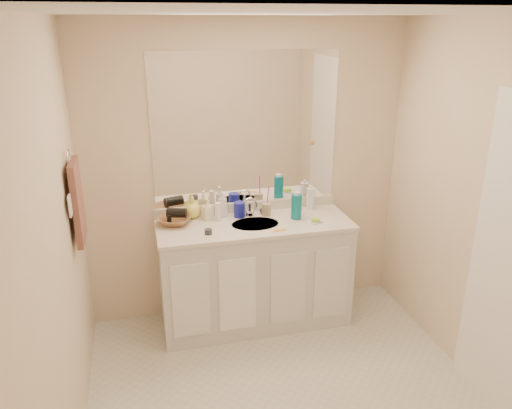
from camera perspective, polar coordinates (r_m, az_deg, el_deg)
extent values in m
cube|color=beige|center=(3.53, 4.08, -21.87)|extent=(2.60, 2.60, 0.00)
cube|color=white|center=(2.62, 5.47, 21.01)|extent=(2.60, 2.60, 0.02)
cube|color=beige|center=(4.04, -1.10, 3.55)|extent=(2.60, 0.02, 2.40)
cube|color=beige|center=(1.86, 18.08, -19.70)|extent=(2.60, 0.02, 2.40)
cube|color=beige|center=(2.77, -21.95, -6.12)|extent=(0.02, 2.60, 2.40)
cube|color=beige|center=(3.48, 25.48, -1.32)|extent=(0.02, 2.60, 2.40)
cube|color=silver|center=(4.09, -0.17, -8.00)|extent=(1.50, 0.55, 0.85)
cube|color=silver|center=(3.90, -0.18, -2.30)|extent=(1.52, 0.57, 0.03)
cube|color=silver|center=(4.11, -1.03, -0.24)|extent=(1.52, 0.03, 0.08)
cylinder|color=beige|center=(3.88, -0.11, -2.37)|extent=(0.37, 0.37, 0.02)
cylinder|color=silver|center=(4.02, -0.71, -0.53)|extent=(0.02, 0.02, 0.11)
cube|color=white|center=(3.94, -1.12, 8.54)|extent=(1.48, 0.01, 1.20)
cylinder|color=#171EA3|center=(3.99, -1.90, -0.58)|extent=(0.11, 0.11, 0.12)
cylinder|color=tan|center=(4.03, 1.21, -0.57)|extent=(0.08, 0.08, 0.10)
cylinder|color=#E53CA0|center=(3.99, 1.36, 0.78)|extent=(0.02, 0.04, 0.21)
cylinder|color=#0B7384|center=(3.96, 4.64, -0.23)|extent=(0.09, 0.09, 0.20)
cylinder|color=white|center=(4.17, 6.23, 0.66)|extent=(0.09, 0.09, 0.18)
cube|color=silver|center=(3.92, 6.83, -2.00)|extent=(0.10, 0.09, 0.01)
cube|color=#9CD834|center=(3.91, 6.84, -1.75)|extent=(0.08, 0.07, 0.02)
cube|color=orange|center=(3.75, 2.73, -2.98)|extent=(0.11, 0.04, 0.00)
cylinder|color=#2A2A30|center=(3.70, -5.47, -3.10)|extent=(0.07, 0.07, 0.04)
cylinder|color=white|center=(3.92, -4.36, -0.83)|extent=(0.06, 0.06, 0.15)
imported|color=white|center=(4.00, -3.83, 0.05)|extent=(0.08, 0.08, 0.21)
imported|color=#FFF4CF|center=(3.95, -5.59, -0.53)|extent=(0.10, 0.10, 0.17)
imported|color=#F0EA5D|center=(4.00, -7.30, -0.34)|extent=(0.17, 0.17, 0.17)
imported|color=#8E5B39|center=(3.91, -9.29, -1.77)|extent=(0.33, 0.33, 0.06)
cylinder|color=black|center=(3.89, -9.04, -0.94)|extent=(0.17, 0.12, 0.08)
torus|color=silver|center=(3.38, -20.64, 5.04)|extent=(0.01, 0.11, 0.11)
cube|color=brown|center=(3.46, -19.71, 0.28)|extent=(0.04, 0.32, 0.55)
cube|color=white|center=(3.26, -20.48, -0.10)|extent=(0.01, 0.08, 0.13)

